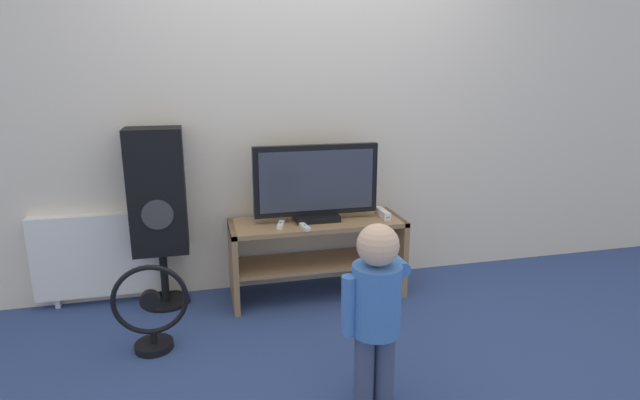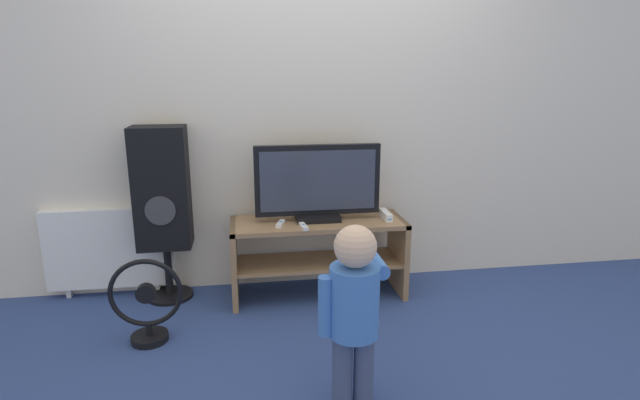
# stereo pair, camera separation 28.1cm
# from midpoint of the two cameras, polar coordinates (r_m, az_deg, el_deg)

# --- Properties ---
(ground_plane) EXTENTS (16.00, 16.00, 0.00)m
(ground_plane) POSITION_cam_midpoint_polar(r_m,az_deg,el_deg) (3.32, -1.95, -12.20)
(ground_plane) COLOR navy
(wall_back) EXTENTS (10.00, 0.06, 2.60)m
(wall_back) POSITION_cam_midpoint_polar(r_m,az_deg,el_deg) (3.45, -3.89, 11.32)
(wall_back) COLOR silver
(wall_back) RESTS_ON ground_plane
(tv_stand) EXTENTS (1.16, 0.41, 0.53)m
(tv_stand) POSITION_cam_midpoint_polar(r_m,az_deg,el_deg) (3.36, -2.74, -5.33)
(tv_stand) COLOR #93704C
(tv_stand) RESTS_ON ground_plane
(television) EXTENTS (0.83, 0.20, 0.50)m
(television) POSITION_cam_midpoint_polar(r_m,az_deg,el_deg) (3.26, -2.90, 1.84)
(television) COLOR black
(television) RESTS_ON tv_stand
(game_console) EXTENTS (0.04, 0.20, 0.05)m
(game_console) POSITION_cam_midpoint_polar(r_m,az_deg,el_deg) (3.40, 4.84, -1.55)
(game_console) COLOR white
(game_console) RESTS_ON tv_stand
(remote_primary) EXTENTS (0.07, 0.13, 0.03)m
(remote_primary) POSITION_cam_midpoint_polar(r_m,az_deg,el_deg) (3.21, -7.03, -2.85)
(remote_primary) COLOR white
(remote_primary) RESTS_ON tv_stand
(remote_secondary) EXTENTS (0.05, 0.13, 0.03)m
(remote_secondary) POSITION_cam_midpoint_polar(r_m,az_deg,el_deg) (3.15, -4.31, -3.12)
(remote_secondary) COLOR white
(remote_secondary) RESTS_ON tv_stand
(child) EXTENTS (0.33, 0.48, 0.86)m
(child) POSITION_cam_midpoint_polar(r_m,az_deg,el_deg) (2.25, 2.81, -11.38)
(child) COLOR #3F4C72
(child) RESTS_ON ground_plane
(speaker_tower) EXTENTS (0.34, 0.31, 1.16)m
(speaker_tower) POSITION_cam_midpoint_polar(r_m,az_deg,el_deg) (3.33, -20.39, 0.45)
(speaker_tower) COLOR black
(speaker_tower) RESTS_ON ground_plane
(floor_fan) EXTENTS (0.40, 0.21, 0.50)m
(floor_fan) POSITION_cam_midpoint_polar(r_m,az_deg,el_deg) (2.96, -21.40, -11.88)
(floor_fan) COLOR black
(floor_fan) RESTS_ON ground_plane
(radiator) EXTENTS (0.83, 0.08, 0.61)m
(radiator) POSITION_cam_midpoint_polar(r_m,az_deg,el_deg) (3.60, -25.82, -5.74)
(radiator) COLOR white
(radiator) RESTS_ON ground_plane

